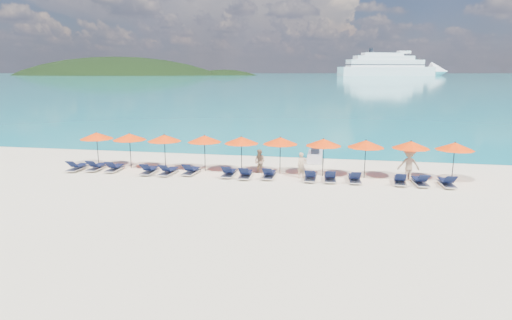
# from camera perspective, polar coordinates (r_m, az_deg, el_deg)

# --- Properties ---
(ground) EXTENTS (1400.00, 1400.00, 0.00)m
(ground) POSITION_cam_1_polar(r_m,az_deg,el_deg) (21.41, -1.49, -4.77)
(ground) COLOR beige
(sea) EXTENTS (1600.00, 1300.00, 0.01)m
(sea) POSITION_cam_1_polar(r_m,az_deg,el_deg) (680.09, 10.51, 11.11)
(sea) COLOR #1FA9B2
(sea) RESTS_ON ground
(headland_main) EXTENTS (374.00, 242.00, 126.50)m
(headland_main) POSITION_cam_1_polar(r_m,az_deg,el_deg) (638.93, -17.95, 7.29)
(headland_main) COLOR black
(headland_main) RESTS_ON ground
(headland_small) EXTENTS (162.00, 126.00, 85.50)m
(headland_small) POSITION_cam_1_polar(r_m,az_deg,el_deg) (601.64, -4.26, 7.87)
(headland_small) COLOR black
(headland_small) RESTS_ON ground
(cruise_ship) EXTENTS (135.18, 68.07, 37.93)m
(cruise_ship) POSITION_cam_1_polar(r_m,az_deg,el_deg) (540.77, 18.19, 11.65)
(cruise_ship) COLOR white
(cruise_ship) RESTS_ON ground
(jetski) EXTENTS (0.98, 2.56, 0.91)m
(jetski) POSITION_cam_1_polar(r_m,az_deg,el_deg) (29.66, 7.89, 0.56)
(jetski) COLOR silver
(jetski) RESTS_ON ground
(beachgoer_a) EXTENTS (0.66, 0.59, 1.51)m
(beachgoer_a) POSITION_cam_1_polar(r_m,az_deg,el_deg) (24.78, 6.10, -0.72)
(beachgoer_a) COLOR tan
(beachgoer_a) RESTS_ON ground
(beachgoer_b) EXTENTS (0.82, 0.68, 1.47)m
(beachgoer_b) POSITION_cam_1_polar(r_m,az_deg,el_deg) (25.79, 0.50, -0.20)
(beachgoer_b) COLOR tan
(beachgoer_b) RESTS_ON ground
(beachgoer_c) EXTENTS (1.23, 0.61, 1.86)m
(beachgoer_c) POSITION_cam_1_polar(r_m,az_deg,el_deg) (25.59, 19.70, -0.56)
(beachgoer_c) COLOR tan
(beachgoer_c) RESTS_ON ground
(umbrella_0) EXTENTS (2.10, 2.10, 2.28)m
(umbrella_0) POSITION_cam_1_polar(r_m,az_deg,el_deg) (29.31, -20.49, 3.05)
(umbrella_0) COLOR black
(umbrella_0) RESTS_ON ground
(umbrella_1) EXTENTS (2.10, 2.10, 2.28)m
(umbrella_1) POSITION_cam_1_polar(r_m,az_deg,el_deg) (28.18, -16.52, 2.98)
(umbrella_1) COLOR black
(umbrella_1) RESTS_ON ground
(umbrella_2) EXTENTS (2.10, 2.10, 2.28)m
(umbrella_2) POSITION_cam_1_polar(r_m,az_deg,el_deg) (27.16, -12.12, 2.89)
(umbrella_2) COLOR black
(umbrella_2) RESTS_ON ground
(umbrella_3) EXTENTS (2.10, 2.10, 2.28)m
(umbrella_3) POSITION_cam_1_polar(r_m,az_deg,el_deg) (26.42, -6.89, 2.83)
(umbrella_3) COLOR black
(umbrella_3) RESTS_ON ground
(umbrella_4) EXTENTS (2.10, 2.10, 2.28)m
(umbrella_4) POSITION_cam_1_polar(r_m,az_deg,el_deg) (25.73, -1.96, 2.66)
(umbrella_4) COLOR black
(umbrella_4) RESTS_ON ground
(umbrella_5) EXTENTS (2.10, 2.10, 2.28)m
(umbrella_5) POSITION_cam_1_polar(r_m,az_deg,el_deg) (25.51, 3.26, 2.57)
(umbrella_5) COLOR black
(umbrella_5) RESTS_ON ground
(umbrella_6) EXTENTS (2.10, 2.10, 2.28)m
(umbrella_6) POSITION_cam_1_polar(r_m,az_deg,el_deg) (25.20, 9.00, 2.33)
(umbrella_6) COLOR black
(umbrella_6) RESTS_ON ground
(umbrella_7) EXTENTS (2.10, 2.10, 2.28)m
(umbrella_7) POSITION_cam_1_polar(r_m,az_deg,el_deg) (25.19, 14.44, 2.10)
(umbrella_7) COLOR black
(umbrella_7) RESTS_ON ground
(umbrella_8) EXTENTS (2.10, 2.10, 2.28)m
(umbrella_8) POSITION_cam_1_polar(r_m,az_deg,el_deg) (25.63, 19.95, 1.92)
(umbrella_8) COLOR black
(umbrella_8) RESTS_ON ground
(umbrella_9) EXTENTS (2.10, 2.10, 2.28)m
(umbrella_9) POSITION_cam_1_polar(r_m,az_deg,el_deg) (26.07, 24.99, 1.68)
(umbrella_9) COLOR black
(umbrella_9) RESTS_ON ground
(lounger_0) EXTENTS (0.64, 1.71, 0.66)m
(lounger_0) POSITION_cam_1_polar(r_m,az_deg,el_deg) (28.85, -22.72, -0.86)
(lounger_0) COLOR silver
(lounger_0) RESTS_ON ground
(lounger_1) EXTENTS (0.62, 1.70, 0.66)m
(lounger_1) POSITION_cam_1_polar(r_m,az_deg,el_deg) (28.48, -20.49, -0.84)
(lounger_1) COLOR silver
(lounger_1) RESTS_ON ground
(lounger_2) EXTENTS (0.69, 1.73, 0.66)m
(lounger_2) POSITION_cam_1_polar(r_m,az_deg,el_deg) (27.84, -18.33, -0.97)
(lounger_2) COLOR silver
(lounger_2) RESTS_ON ground
(lounger_3) EXTENTS (0.65, 1.71, 0.66)m
(lounger_3) POSITION_cam_1_polar(r_m,az_deg,el_deg) (26.53, -14.03, -1.33)
(lounger_3) COLOR silver
(lounger_3) RESTS_ON ground
(lounger_4) EXTENTS (0.75, 1.74, 0.66)m
(lounger_4) POSITION_cam_1_polar(r_m,az_deg,el_deg) (26.07, -11.60, -1.45)
(lounger_4) COLOR silver
(lounger_4) RESTS_ON ground
(lounger_5) EXTENTS (0.75, 1.74, 0.66)m
(lounger_5) POSITION_cam_1_polar(r_m,az_deg,el_deg) (25.94, -8.63, -1.40)
(lounger_5) COLOR silver
(lounger_5) RESTS_ON ground
(lounger_6) EXTENTS (0.63, 1.71, 0.66)m
(lounger_6) POSITION_cam_1_polar(r_m,az_deg,el_deg) (25.17, -3.63, -1.70)
(lounger_6) COLOR silver
(lounger_6) RESTS_ON ground
(lounger_7) EXTENTS (0.70, 1.73, 0.66)m
(lounger_7) POSITION_cam_1_polar(r_m,az_deg,el_deg) (24.77, -1.40, -1.90)
(lounger_7) COLOR silver
(lounger_7) RESTS_ON ground
(lounger_8) EXTENTS (0.63, 1.70, 0.66)m
(lounger_8) POSITION_cam_1_polar(r_m,az_deg,el_deg) (24.74, 1.73, -1.92)
(lounger_8) COLOR silver
(lounger_8) RESTS_ON ground
(lounger_9) EXTENTS (0.64, 1.71, 0.66)m
(lounger_9) POSITION_cam_1_polar(r_m,az_deg,el_deg) (24.40, 7.27, -2.20)
(lounger_9) COLOR silver
(lounger_9) RESTS_ON ground
(lounger_10) EXTENTS (0.69, 1.72, 0.66)m
(lounger_10) POSITION_cam_1_polar(r_m,az_deg,el_deg) (24.40, 9.86, -2.29)
(lounger_10) COLOR silver
(lounger_10) RESTS_ON ground
(lounger_11) EXTENTS (0.72, 1.73, 0.66)m
(lounger_11) POSITION_cam_1_polar(r_m,az_deg,el_deg) (24.48, 13.01, -2.37)
(lounger_11) COLOR silver
(lounger_11) RESTS_ON ground
(lounger_12) EXTENTS (0.76, 1.75, 0.66)m
(lounger_12) POSITION_cam_1_polar(r_m,az_deg,el_deg) (24.72, 18.66, -2.56)
(lounger_12) COLOR silver
(lounger_12) RESTS_ON ground
(lounger_13) EXTENTS (0.79, 1.75, 0.66)m
(lounger_13) POSITION_cam_1_polar(r_m,az_deg,el_deg) (24.86, 21.04, -2.65)
(lounger_13) COLOR silver
(lounger_13) RESTS_ON ground
(lounger_14) EXTENTS (0.72, 1.73, 0.66)m
(lounger_14) POSITION_cam_1_polar(r_m,az_deg,el_deg) (25.15, 24.10, -2.74)
(lounger_14) COLOR silver
(lounger_14) RESTS_ON ground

